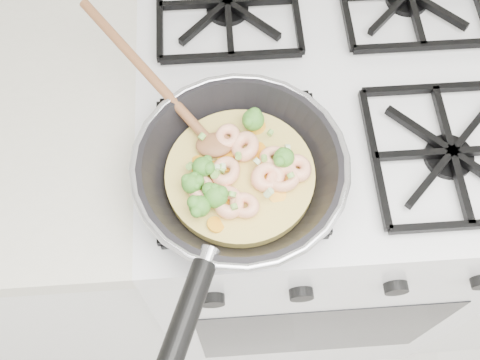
{
  "coord_description": "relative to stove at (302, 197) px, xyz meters",
  "views": [
    {
      "loc": [
        -0.17,
        1.19,
        1.61
      ],
      "look_at": [
        -0.15,
        1.52,
        0.93
      ],
      "focal_mm": 42.12,
      "sensor_mm": 36.0,
      "label": 1
    }
  ],
  "objects": [
    {
      "name": "stove",
      "position": [
        0.0,
        0.0,
        0.0
      ],
      "size": [
        0.6,
        0.6,
        0.92
      ],
      "color": "white",
      "rests_on": "ground"
    },
    {
      "name": "skillet",
      "position": [
        -0.15,
        -0.18,
        0.5
      ],
      "size": [
        0.35,
        0.54,
        0.1
      ],
      "rotation": [
        0.0,
        0.0,
        0.03
      ],
      "color": "black",
      "rests_on": "stove"
    }
  ]
}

